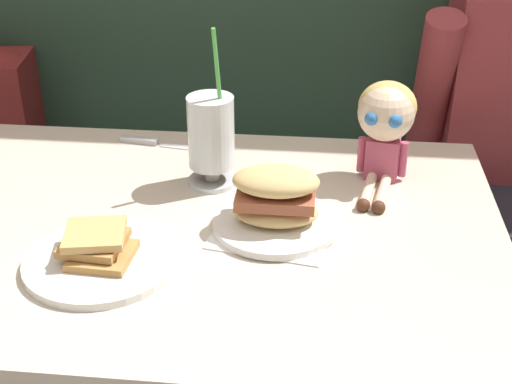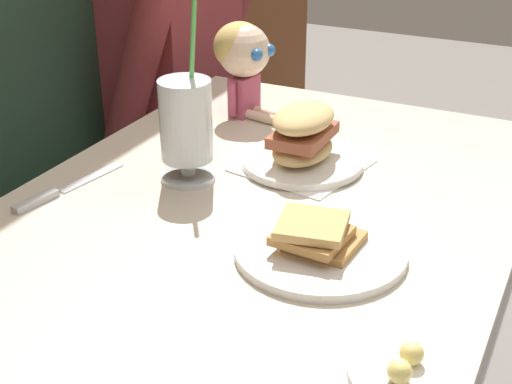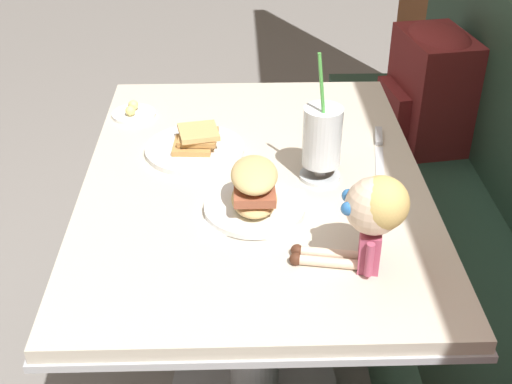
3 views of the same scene
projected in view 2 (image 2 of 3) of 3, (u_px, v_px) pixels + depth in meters
booth_bench at (14, 306)px, 1.65m from camera, size 2.60×0.48×1.00m
diner_table at (266, 296)px, 1.30m from camera, size 1.11×0.81×0.74m
toast_plate at (319, 246)px, 1.05m from camera, size 0.25×0.25×0.06m
milkshake_glass at (186, 125)px, 1.24m from camera, size 0.10×0.10×0.32m
sandwich_plate at (303, 143)px, 1.31m from camera, size 0.23×0.23×0.12m
butter_saucer at (402, 372)px, 0.81m from camera, size 0.12×0.12×0.04m
butter_knife at (52, 194)px, 1.22m from camera, size 0.24×0.06×0.01m
seated_doll at (244, 56)px, 1.51m from camera, size 0.13×0.23×0.20m
diner_patron at (185, 51)px, 2.01m from camera, size 0.55×0.48×0.81m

